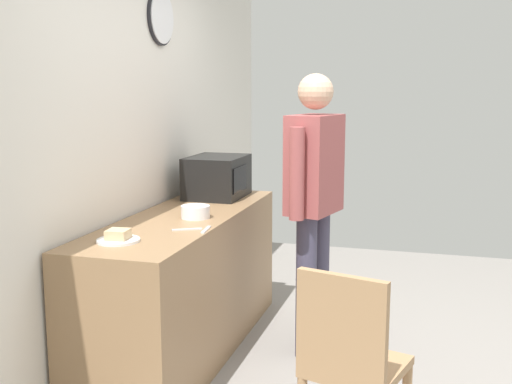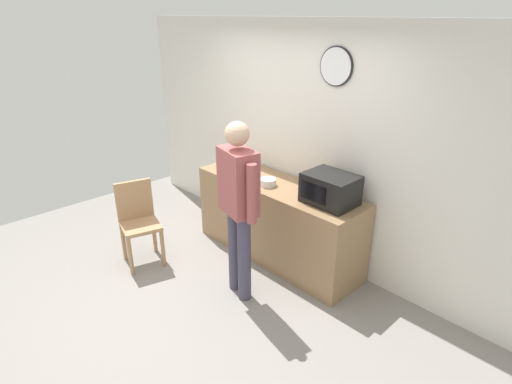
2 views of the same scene
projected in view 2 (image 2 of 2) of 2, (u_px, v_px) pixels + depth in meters
The scene contains 10 objects.
ground_plane at pixel (188, 297), 4.18m from camera, with size 6.00×6.00×0.00m, color gray.
back_wall at pixel (298, 141), 4.67m from camera, with size 5.40×0.13×2.60m.
kitchen_counter at pixel (277, 221), 4.72m from camera, with size 2.07×0.62×0.90m, color #93704C.
microwave at pixel (330, 189), 4.04m from camera, with size 0.50×0.39×0.30m.
sandwich_plate at pixel (239, 165), 5.06m from camera, with size 0.23×0.23×0.07m.
salad_bowl at pixel (268, 182), 4.50m from camera, with size 0.18×0.18×0.08m, color white.
fork_utensil at pixel (238, 182), 4.60m from camera, with size 0.17×0.02×0.01m, color silver.
spoon_utensil at pixel (243, 179), 4.68m from camera, with size 0.17×0.02×0.01m, color silver.
person_standing at pixel (238, 199), 3.83m from camera, with size 0.58×0.33×1.78m.
wooden_chair at pixel (138, 219), 4.61m from camera, with size 0.49×0.49×0.94m.
Camera 2 is at (2.94, -1.86, 2.63)m, focal length 29.03 mm.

